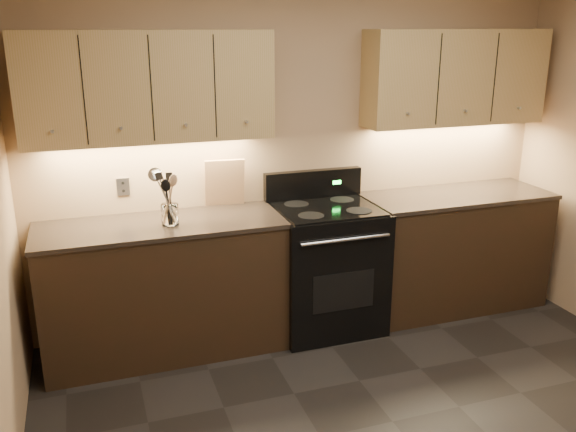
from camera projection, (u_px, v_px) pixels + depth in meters
name	position (u px, v px, depth m)	size (l,w,h in m)	color
wall_back	(301.00, 149.00, 4.51)	(4.00, 0.04, 2.60)	tan
counter_left	(164.00, 288.00, 4.15)	(1.62, 0.62, 0.93)	black
counter_right	(452.00, 250.00, 4.86)	(1.46, 0.62, 0.93)	black
stove	(326.00, 266.00, 4.50)	(0.76, 0.68, 1.14)	black
upper_cab_left	(148.00, 87.00, 3.89)	(1.60, 0.30, 0.70)	tan
upper_cab_right	(455.00, 77.00, 4.59)	(1.44, 0.30, 0.70)	tan
outlet_plate	(123.00, 187.00, 4.16)	(0.09, 0.01, 0.12)	#B2B5BA
utensil_crock	(170.00, 215.00, 3.97)	(0.11, 0.11, 0.14)	white
cutting_board	(225.00, 183.00, 4.35)	(0.28, 0.02, 0.35)	tan
wooden_spoon	(163.00, 200.00, 3.91)	(0.06, 0.06, 0.32)	tan
black_spoon	(169.00, 199.00, 3.96)	(0.06, 0.06, 0.30)	black
black_turner	(170.00, 198.00, 3.92)	(0.08, 0.08, 0.34)	black
steel_spatula	(172.00, 194.00, 3.93)	(0.08, 0.08, 0.37)	silver
steel_skimmer	(175.00, 195.00, 3.93)	(0.09, 0.09, 0.36)	silver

